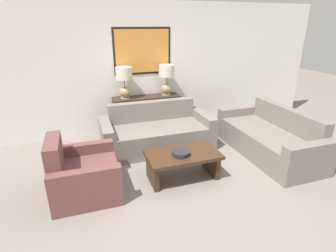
{
  "coord_description": "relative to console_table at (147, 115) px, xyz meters",
  "views": [
    {
      "loc": [
        -1.26,
        -2.89,
        2.21
      ],
      "look_at": [
        0.02,
        0.9,
        0.65
      ],
      "focal_mm": 28.0,
      "sensor_mm": 36.0,
      "label": 1
    }
  ],
  "objects": [
    {
      "name": "ground_plane",
      "position": [
        0.0,
        -2.24,
        -0.41
      ],
      "size": [
        20.0,
        20.0,
        0.0
      ],
      "primitive_type": "plane",
      "color": "slate"
    },
    {
      "name": "back_wall",
      "position": [
        0.0,
        0.28,
        0.92
      ],
      "size": [
        8.21,
        0.12,
        2.65
      ],
      "color": "silver",
      "rests_on": "ground_plane"
    },
    {
      "name": "console_table",
      "position": [
        0.0,
        0.0,
        0.0
      ],
      "size": [
        1.38,
        0.39,
        0.81
      ],
      "color": "#332319",
      "rests_on": "ground_plane"
    },
    {
      "name": "table_lamp_left",
      "position": [
        -0.44,
        0.0,
        0.79
      ],
      "size": [
        0.32,
        0.32,
        0.63
      ],
      "color": "tan",
      "rests_on": "console_table"
    },
    {
      "name": "table_lamp_right",
      "position": [
        0.44,
        0.0,
        0.79
      ],
      "size": [
        0.32,
        0.32,
        0.63
      ],
      "color": "tan",
      "rests_on": "console_table"
    },
    {
      "name": "couch_by_back_wall",
      "position": [
        0.0,
        -0.72,
        -0.12
      ],
      "size": [
        2.04,
        0.93,
        0.82
      ],
      "color": "slate",
      "rests_on": "ground_plane"
    },
    {
      "name": "couch_by_side",
      "position": [
        1.86,
        -1.62,
        -0.12
      ],
      "size": [
        0.93,
        2.04,
        0.82
      ],
      "color": "slate",
      "rests_on": "ground_plane"
    },
    {
      "name": "coffee_table",
      "position": [
        0.06,
        -1.9,
        -0.1
      ],
      "size": [
        1.09,
        0.6,
        0.42
      ],
      "color": "#3D2616",
      "rests_on": "ground_plane"
    },
    {
      "name": "decorative_bowl",
      "position": [
        0.01,
        -1.95,
        0.05
      ],
      "size": [
        0.26,
        0.26,
        0.07
      ],
      "color": "#232328",
      "rests_on": "coffee_table"
    },
    {
      "name": "armchair_near_back_wall",
      "position": [
        -1.38,
        -1.82,
        -0.12
      ],
      "size": [
        0.88,
        0.93,
        0.85
      ],
      "color": "brown",
      "rests_on": "ground_plane"
    }
  ]
}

